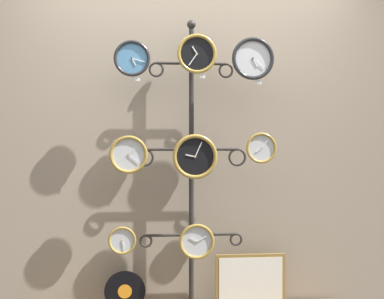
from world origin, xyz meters
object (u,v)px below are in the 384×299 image
(clock_top_left, at_px, (132,58))
(vinyl_record, at_px, (125,291))
(clock_bottom_left, at_px, (122,240))
(clock_middle_right, at_px, (261,148))
(display_stand, at_px, (191,213))
(clock_top_right, at_px, (253,59))
(clock_bottom_center, at_px, (197,241))
(clock_middle_center, at_px, (195,157))
(picture_frame, at_px, (251,281))
(clock_middle_left, at_px, (129,155))
(clock_top_center, at_px, (197,54))

(clock_top_left, distance_m, vinyl_record, 1.60)
(clock_bottom_left, bearing_deg, clock_middle_right, -0.30)
(display_stand, distance_m, vinyl_record, 0.71)
(display_stand, height_order, clock_top_right, display_stand)
(clock_bottom_center, bearing_deg, vinyl_record, 169.26)
(clock_top_right, xyz_separation_m, clock_middle_center, (-0.40, 0.00, -0.67))
(clock_bottom_center, distance_m, picture_frame, 0.52)
(vinyl_record, bearing_deg, clock_middle_left, -63.97)
(clock_middle_left, relative_size, vinyl_record, 0.91)
(display_stand, xyz_separation_m, clock_top_right, (0.41, -0.12, 1.07))
(clock_middle_left, relative_size, picture_frame, 0.52)
(clock_top_left, xyz_separation_m, clock_top_right, (0.82, -0.04, 0.00))
(clock_middle_center, relative_size, vinyl_record, 1.08)
(clock_bottom_center, bearing_deg, clock_middle_right, 1.67)
(clock_top_right, bearing_deg, display_stand, 163.88)
(display_stand, distance_m, clock_middle_left, 0.61)
(clock_bottom_left, xyz_separation_m, picture_frame, (0.90, 0.09, -0.32))
(clock_middle_right, relative_size, picture_frame, 0.43)
(clock_top_left, distance_m, clock_middle_left, 0.65)
(clock_top_left, bearing_deg, clock_top_center, -4.10)
(clock_top_center, xyz_separation_m, clock_bottom_left, (-0.51, 0.02, -1.26))
(clock_top_left, xyz_separation_m, picture_frame, (0.83, 0.07, -1.55))
(clock_bottom_left, distance_m, clock_bottom_center, 0.50)
(display_stand, relative_size, clock_middle_left, 8.06)
(clock_middle_center, distance_m, clock_middle_right, 0.46)
(clock_middle_right, bearing_deg, display_stand, 168.07)
(clock_top_left, bearing_deg, clock_middle_center, -4.74)
(clock_top_right, bearing_deg, clock_middle_left, 177.66)
(display_stand, relative_size, clock_bottom_center, 8.60)
(clock_top_right, xyz_separation_m, clock_middle_right, (0.06, 0.02, -0.61))
(clock_top_center, distance_m, picture_frame, 1.64)
(clock_top_right, xyz_separation_m, vinyl_record, (-0.88, 0.10, -1.61))
(clock_middle_left, bearing_deg, picture_frame, 5.20)
(clock_middle_left, bearing_deg, clock_top_center, -3.26)
(clock_top_left, relative_size, clock_top_right, 0.84)
(clock_bottom_left, bearing_deg, clock_bottom_center, -2.05)
(display_stand, distance_m, picture_frame, 0.65)
(clock_middle_left, height_order, clock_middle_right, clock_middle_right)
(picture_frame, bearing_deg, clock_middle_left, -174.80)
(clock_middle_center, relative_size, clock_bottom_left, 1.62)
(clock_top_center, relative_size, clock_top_right, 0.92)
(display_stand, distance_m, clock_top_left, 1.14)
(clock_top_left, distance_m, clock_bottom_center, 1.32)
(clock_middle_center, bearing_deg, clock_top_left, 175.26)
(clock_top_right, bearing_deg, clock_bottom_center, 179.20)
(clock_middle_center, relative_size, clock_bottom_center, 1.26)
(clock_top_right, height_order, clock_middle_right, clock_top_right)
(display_stand, xyz_separation_m, clock_top_left, (-0.41, -0.08, 1.06))
(display_stand, bearing_deg, vinyl_record, -177.49)
(clock_middle_center, bearing_deg, clock_top_right, -0.64)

